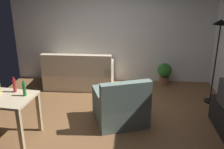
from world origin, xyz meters
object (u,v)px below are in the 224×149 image
object	(u,v)px
torchiere_lamp	(219,39)
armchair	(121,107)
potted_plant	(164,73)
couch	(79,75)
bottle_green	(24,89)
bottle_red	(14,86)

from	to	relation	value
torchiere_lamp	armchair	distance (m)	2.45
potted_plant	couch	bearing A→B (deg)	-171.72
armchair	bottle_green	bearing A→B (deg)	0.84
torchiere_lamp	bottle_red	distance (m)	4.03
torchiere_lamp	armchair	xyz separation A→B (m)	(-1.94, -1.03, -1.09)
torchiere_lamp	armchair	size ratio (longest dim) A/B	1.61
bottle_red	bottle_green	size ratio (longest dim) A/B	0.99
torchiere_lamp	bottle_green	bearing A→B (deg)	-155.37
armchair	bottle_red	bearing A→B (deg)	-5.69
bottle_green	potted_plant	bearing A→B (deg)	44.62
potted_plant	armchair	world-z (taller)	armchair
torchiere_lamp	bottle_green	xyz separation A→B (m)	(-3.49, -1.60, -0.54)
couch	armchair	bearing A→B (deg)	123.79
potted_plant	armchair	bearing A→B (deg)	-117.51
couch	bottle_red	world-z (taller)	bottle_red
couch	bottle_red	bearing A→B (deg)	72.46
bottle_red	torchiere_lamp	bearing A→B (deg)	21.47
couch	bottle_green	xyz separation A→B (m)	(-0.44, -2.23, 0.57)
couch	armchair	world-z (taller)	same
torchiere_lamp	armchair	world-z (taller)	torchiere_lamp
couch	torchiere_lamp	world-z (taller)	torchiere_lamp
couch	bottle_green	bearing A→B (deg)	78.96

